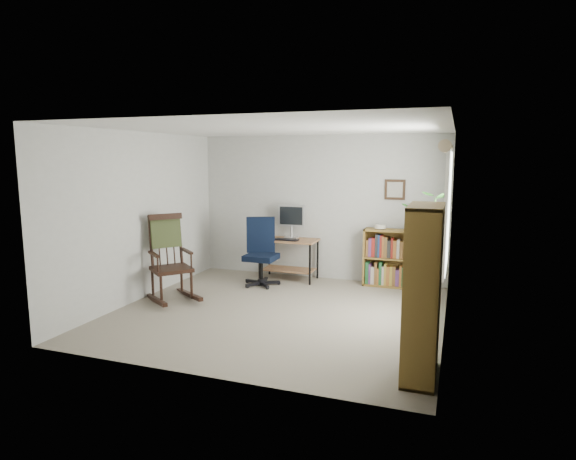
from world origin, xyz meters
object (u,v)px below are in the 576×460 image
at_px(desk, 289,259).
at_px(tall_bookshelf, 423,293).
at_px(low_bookshelf, 391,258).
at_px(office_chair, 261,252).
at_px(rocking_chair, 171,257).

bearing_deg(desk, tall_bookshelf, -51.87).
bearing_deg(low_bookshelf, desk, -175.92).
relative_size(office_chair, low_bookshelf, 1.20).
bearing_deg(rocking_chair, tall_bookshelf, -70.22).
relative_size(desk, rocking_chair, 0.76).
bearing_deg(rocking_chair, office_chair, 2.82).
height_order(desk, tall_bookshelf, tall_bookshelf).
height_order(rocking_chair, low_bookshelf, rocking_chair).
height_order(desk, low_bookshelf, low_bookshelf).
xyz_separation_m(low_bookshelf, tall_bookshelf, (0.69, -3.14, 0.35)).
relative_size(rocking_chair, low_bookshelf, 1.37).
xyz_separation_m(office_chair, rocking_chair, (-0.90, -1.17, 0.08)).
xyz_separation_m(rocking_chair, tall_bookshelf, (3.56, -1.34, 0.18)).
height_order(low_bookshelf, tall_bookshelf, tall_bookshelf).
bearing_deg(low_bookshelf, office_chair, -162.36).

